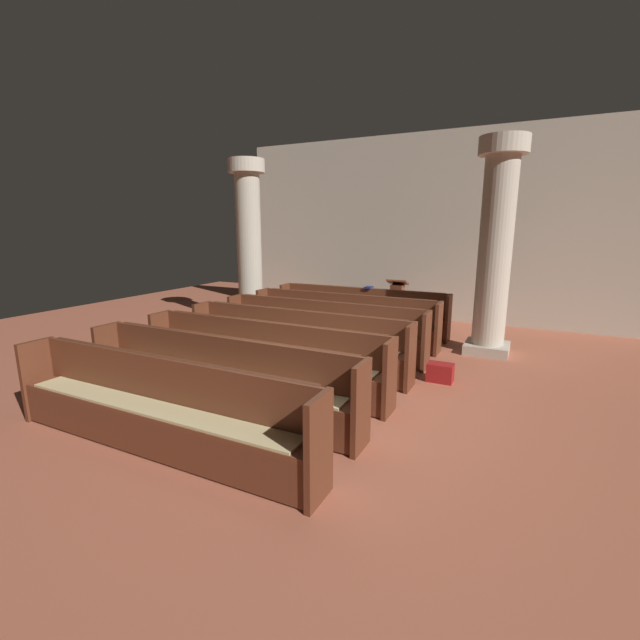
{
  "coord_description": "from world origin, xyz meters",
  "views": [
    {
      "loc": [
        2.4,
        -4.76,
        2.3
      ],
      "look_at": [
        -0.77,
        1.57,
        0.75
      ],
      "focal_mm": 24.02,
      "sensor_mm": 36.0,
      "label": 1
    }
  ],
  "objects_px": {
    "pew_row_6": "(155,404)",
    "pillar_aisle_side": "(495,246)",
    "hymn_book": "(369,287)",
    "pew_row_5": "(216,376)",
    "lectern": "(397,305)",
    "kneeler_box_red": "(440,373)",
    "pew_row_1": "(343,317)",
    "pillar_far_side": "(249,241)",
    "pew_row_2": "(321,327)",
    "pew_row_0": "(360,309)",
    "pew_row_3": "(295,339)",
    "pew_row_4": "(261,355)"
  },
  "relations": [
    {
      "from": "pew_row_0",
      "to": "pew_row_4",
      "type": "relative_size",
      "value": 1.0
    },
    {
      "from": "pew_row_4",
      "to": "pillar_aisle_side",
      "type": "distance_m",
      "value": 4.58
    },
    {
      "from": "pew_row_5",
      "to": "pew_row_6",
      "type": "relative_size",
      "value": 1.0
    },
    {
      "from": "pew_row_1",
      "to": "pew_row_6",
      "type": "bearing_deg",
      "value": -90.0
    },
    {
      "from": "pew_row_2",
      "to": "pew_row_5",
      "type": "xyz_separation_m",
      "value": [
        0.0,
        -2.9,
        0.0
      ]
    },
    {
      "from": "pillar_aisle_side",
      "to": "pillar_far_side",
      "type": "height_order",
      "value": "same"
    },
    {
      "from": "pew_row_3",
      "to": "pew_row_5",
      "type": "relative_size",
      "value": 1.0
    },
    {
      "from": "lectern",
      "to": "kneeler_box_red",
      "type": "bearing_deg",
      "value": -63.72
    },
    {
      "from": "pew_row_3",
      "to": "pillar_aisle_side",
      "type": "distance_m",
      "value": 3.92
    },
    {
      "from": "pew_row_4",
      "to": "hymn_book",
      "type": "height_order",
      "value": "hymn_book"
    },
    {
      "from": "pew_row_0",
      "to": "pew_row_5",
      "type": "xyz_separation_m",
      "value": [
        0.0,
        -4.84,
        0.0
      ]
    },
    {
      "from": "pillar_far_side",
      "to": "kneeler_box_red",
      "type": "bearing_deg",
      "value": -22.45
    },
    {
      "from": "pew_row_4",
      "to": "pew_row_6",
      "type": "xyz_separation_m",
      "value": [
        0.0,
        -1.94,
        0.0
      ]
    },
    {
      "from": "pew_row_1",
      "to": "pillar_far_side",
      "type": "distance_m",
      "value": 3.09
    },
    {
      "from": "pew_row_3",
      "to": "pew_row_2",
      "type": "bearing_deg",
      "value": 90.0
    },
    {
      "from": "hymn_book",
      "to": "lectern",
      "type": "bearing_deg",
      "value": 67.75
    },
    {
      "from": "pew_row_3",
      "to": "hymn_book",
      "type": "distance_m",
      "value": 3.13
    },
    {
      "from": "pew_row_5",
      "to": "kneeler_box_red",
      "type": "bearing_deg",
      "value": 47.22
    },
    {
      "from": "pew_row_4",
      "to": "kneeler_box_red",
      "type": "xyz_separation_m",
      "value": [
        2.24,
        1.46,
        -0.37
      ]
    },
    {
      "from": "pillar_far_side",
      "to": "pew_row_1",
      "type": "bearing_deg",
      "value": -12.37
    },
    {
      "from": "pew_row_4",
      "to": "hymn_book",
      "type": "xyz_separation_m",
      "value": [
        0.12,
        4.06,
        0.47
      ]
    },
    {
      "from": "pillar_far_side",
      "to": "lectern",
      "type": "xyz_separation_m",
      "value": [
        3.16,
        1.51,
        -1.51
      ]
    },
    {
      "from": "pew_row_1",
      "to": "pew_row_2",
      "type": "xyz_separation_m",
      "value": [
        0.0,
        -0.97,
        0.0
      ]
    },
    {
      "from": "pillar_aisle_side",
      "to": "pillar_far_side",
      "type": "bearing_deg",
      "value": 178.96
    },
    {
      "from": "pew_row_5",
      "to": "kneeler_box_red",
      "type": "xyz_separation_m",
      "value": [
        2.24,
        2.43,
        -0.37
      ]
    },
    {
      "from": "pew_row_2",
      "to": "lectern",
      "type": "distance_m",
      "value": 3.1
    },
    {
      "from": "pew_row_3",
      "to": "pillar_far_side",
      "type": "height_order",
      "value": "pillar_far_side"
    },
    {
      "from": "kneeler_box_red",
      "to": "pew_row_3",
      "type": "bearing_deg",
      "value": -167.66
    },
    {
      "from": "pew_row_4",
      "to": "lectern",
      "type": "relative_size",
      "value": 3.58
    },
    {
      "from": "kneeler_box_red",
      "to": "pew_row_1",
      "type": "bearing_deg",
      "value": 147.25
    },
    {
      "from": "pew_row_2",
      "to": "pillar_far_side",
      "type": "bearing_deg",
      "value": 149.79
    },
    {
      "from": "hymn_book",
      "to": "kneeler_box_red",
      "type": "relative_size",
      "value": 0.56
    },
    {
      "from": "pew_row_0",
      "to": "pew_row_3",
      "type": "xyz_separation_m",
      "value": [
        0.0,
        -2.9,
        0.0
      ]
    },
    {
      "from": "pew_row_6",
      "to": "pillar_far_side",
      "type": "height_order",
      "value": "pillar_far_side"
    },
    {
      "from": "pew_row_5",
      "to": "hymn_book",
      "type": "relative_size",
      "value": 18.06
    },
    {
      "from": "pew_row_4",
      "to": "pew_row_5",
      "type": "bearing_deg",
      "value": -90.0
    },
    {
      "from": "pew_row_1",
      "to": "kneeler_box_red",
      "type": "xyz_separation_m",
      "value": [
        2.24,
        -1.44,
        -0.37
      ]
    },
    {
      "from": "hymn_book",
      "to": "pew_row_6",
      "type": "bearing_deg",
      "value": -91.11
    },
    {
      "from": "pew_row_0",
      "to": "pew_row_6",
      "type": "xyz_separation_m",
      "value": [
        0.0,
        -5.81,
        0.0
      ]
    },
    {
      "from": "pew_row_5",
      "to": "pillar_aisle_side",
      "type": "relative_size",
      "value": 1.02
    },
    {
      "from": "pillar_aisle_side",
      "to": "pew_row_2",
      "type": "bearing_deg",
      "value": -151.83
    },
    {
      "from": "pew_row_4",
      "to": "kneeler_box_red",
      "type": "relative_size",
      "value": 10.2
    },
    {
      "from": "pew_row_6",
      "to": "pillar_aisle_side",
      "type": "bearing_deg",
      "value": 62.98
    },
    {
      "from": "pew_row_0",
      "to": "hymn_book",
      "type": "xyz_separation_m",
      "value": [
        0.12,
        0.19,
        0.47
      ]
    },
    {
      "from": "lectern",
      "to": "pew_row_6",
      "type": "bearing_deg",
      "value": -94.12
    },
    {
      "from": "pew_row_5",
      "to": "lectern",
      "type": "xyz_separation_m",
      "value": [
        0.5,
        5.96,
        -0.06
      ]
    },
    {
      "from": "pew_row_3",
      "to": "pew_row_6",
      "type": "xyz_separation_m",
      "value": [
        0.0,
        -2.9,
        0.0
      ]
    },
    {
      "from": "pew_row_4",
      "to": "pillar_far_side",
      "type": "bearing_deg",
      "value": 127.39
    },
    {
      "from": "pew_row_3",
      "to": "pillar_aisle_side",
      "type": "xyz_separation_m",
      "value": [
        2.71,
        2.42,
        1.46
      ]
    },
    {
      "from": "pew_row_0",
      "to": "kneeler_box_red",
      "type": "bearing_deg",
      "value": -47.05
    }
  ]
}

